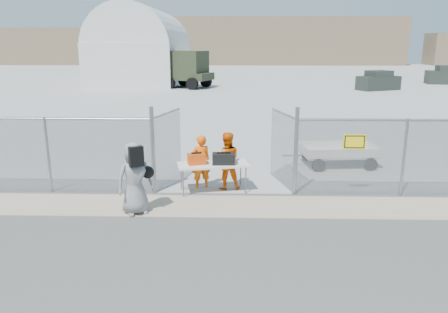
{
  "coord_description": "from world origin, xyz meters",
  "views": [
    {
      "loc": [
        0.34,
        -9.84,
        4.19
      ],
      "look_at": [
        0.0,
        2.0,
        1.1
      ],
      "focal_mm": 35.0,
      "sensor_mm": 36.0,
      "label": 1
    }
  ],
  "objects_px": {
    "folding_table": "(213,178)",
    "utility_trailer": "(338,155)",
    "security_worker_left": "(201,162)",
    "visitor": "(135,178)",
    "security_worker_right": "(226,161)"
  },
  "relations": [
    {
      "from": "utility_trailer",
      "to": "visitor",
      "type": "bearing_deg",
      "value": -148.86
    },
    {
      "from": "security_worker_left",
      "to": "visitor",
      "type": "distance_m",
      "value": 2.49
    },
    {
      "from": "folding_table",
      "to": "security_worker_left",
      "type": "relative_size",
      "value": 1.24
    },
    {
      "from": "folding_table",
      "to": "security_worker_left",
      "type": "bearing_deg",
      "value": 129.14
    },
    {
      "from": "security_worker_left",
      "to": "security_worker_right",
      "type": "height_order",
      "value": "security_worker_right"
    },
    {
      "from": "security_worker_left",
      "to": "utility_trailer",
      "type": "relative_size",
      "value": 0.49
    },
    {
      "from": "folding_table",
      "to": "visitor",
      "type": "bearing_deg",
      "value": -149.79
    },
    {
      "from": "visitor",
      "to": "folding_table",
      "type": "bearing_deg",
      "value": 12.75
    },
    {
      "from": "security_worker_left",
      "to": "security_worker_right",
      "type": "distance_m",
      "value": 0.76
    },
    {
      "from": "folding_table",
      "to": "security_worker_right",
      "type": "bearing_deg",
      "value": 26.49
    },
    {
      "from": "utility_trailer",
      "to": "security_worker_left",
      "type": "bearing_deg",
      "value": -156.31
    },
    {
      "from": "folding_table",
      "to": "utility_trailer",
      "type": "height_order",
      "value": "folding_table"
    },
    {
      "from": "folding_table",
      "to": "utility_trailer",
      "type": "bearing_deg",
      "value": 22.68
    },
    {
      "from": "utility_trailer",
      "to": "folding_table",
      "type": "bearing_deg",
      "value": -151.33
    },
    {
      "from": "visitor",
      "to": "utility_trailer",
      "type": "distance_m",
      "value": 7.67
    }
  ]
}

